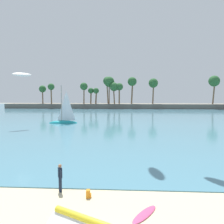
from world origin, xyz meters
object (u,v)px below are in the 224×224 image
at_px(backpack_near_kite, 88,194).
at_px(surfboard, 144,214).
at_px(sailboat_near_shore, 64,120).
at_px(kite_aloft_high_over_bay, 22,74).
at_px(person_at_waterline, 60,177).

distance_m(backpack_near_kite, surfboard, 3.44).
height_order(sailboat_near_shore, kite_aloft_high_over_bay, kite_aloft_high_over_bay).
bearing_deg(sailboat_near_shore, backpack_near_kite, -72.35).
bearing_deg(backpack_near_kite, sailboat_near_shore, 107.65).
xyz_separation_m(backpack_near_kite, kite_aloft_high_over_bay, (-15.52, 25.77, 8.82)).
bearing_deg(kite_aloft_high_over_bay, person_at_waterline, -100.78).
distance_m(sailboat_near_shore, kite_aloft_high_over_bay, 11.36).
bearing_deg(sailboat_near_shore, surfboard, -68.54).
xyz_separation_m(person_at_waterline, kite_aloft_high_over_bay, (-13.72, 25.07, 8.13)).
bearing_deg(surfboard, backpack_near_kite, 93.86).
xyz_separation_m(surfboard, kite_aloft_high_over_bay, (-18.51, 27.45, 8.99)).
relative_size(backpack_near_kite, surfboard, 0.21).
bearing_deg(person_at_waterline, surfboard, -26.32).
bearing_deg(backpack_near_kite, kite_aloft_high_over_bay, 121.05).
height_order(backpack_near_kite, surfboard, backpack_near_kite).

